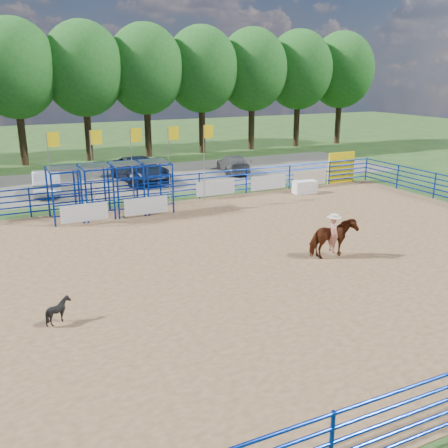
{
  "coord_description": "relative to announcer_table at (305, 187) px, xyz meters",
  "views": [
    {
      "loc": [
        -7.6,
        -15.48,
        6.78
      ],
      "look_at": [
        0.25,
        1.0,
        1.3
      ],
      "focal_mm": 40.0,
      "sensor_mm": 36.0,
      "label": 1
    }
  ],
  "objects": [
    {
      "name": "car_d",
      "position": [
        -0.84,
        7.8,
        0.24
      ],
      "size": [
        2.57,
        4.52,
        1.23
      ],
      "primitive_type": "imported",
      "rotation": [
        0.0,
        0.0,
        2.93
      ],
      "color": "#5D5D60",
      "rests_on": "gravel_strip"
    },
    {
      "name": "treeline",
      "position": [
        -9.15,
        17.46,
        7.14
      ],
      "size": [
        56.4,
        6.4,
        11.24
      ],
      "color": "#3F2B19",
      "rests_on": "ground"
    },
    {
      "name": "arena_dirt",
      "position": [
        -9.15,
        -8.54,
        -0.38
      ],
      "size": [
        30.0,
        20.0,
        0.02
      ],
      "primitive_type": "cube",
      "color": "#97724B",
      "rests_on": "ground"
    },
    {
      "name": "perimeter_fence",
      "position": [
        -9.15,
        -8.54,
        0.36
      ],
      "size": [
        30.1,
        20.1,
        1.5
      ],
      "color": "#072699",
      "rests_on": "ground"
    },
    {
      "name": "horse_and_rider",
      "position": [
        -5.23,
        -9.5,
        0.49
      ],
      "size": [
        1.84,
        0.89,
        2.41
      ],
      "color": "#5E2912",
      "rests_on": "arena_dirt"
    },
    {
      "name": "ground",
      "position": [
        -9.15,
        -8.54,
        -0.39
      ],
      "size": [
        120.0,
        120.0,
        0.0
      ],
      "primitive_type": "plane",
      "color": "#395D25",
      "rests_on": "ground"
    },
    {
      "name": "car_c",
      "position": [
        -7.81,
        7.57,
        0.41
      ],
      "size": [
        2.92,
        5.81,
        1.58
      ],
      "primitive_type": "imported",
      "rotation": [
        0.0,
        0.0,
        0.05
      ],
      "color": "black",
      "rests_on": "gravel_strip"
    },
    {
      "name": "chute_assembly",
      "position": [
        -11.05,
        0.3,
        0.87
      ],
      "size": [
        19.32,
        2.41,
        4.2
      ],
      "color": "#072699",
      "rests_on": "ground"
    },
    {
      "name": "announcer_table",
      "position": [
        0.0,
        0.0,
        0.0
      ],
      "size": [
        1.44,
        0.77,
        0.74
      ],
      "primitive_type": "cube",
      "rotation": [
        0.0,
        0.0,
        -0.09
      ],
      "color": "white",
      "rests_on": "arena_dirt"
    },
    {
      "name": "car_b",
      "position": [
        -13.8,
        6.6,
        0.33
      ],
      "size": [
        1.86,
        4.4,
        1.41
      ],
      "primitive_type": "imported",
      "rotation": [
        0.0,
        0.0,
        3.06
      ],
      "color": "#9A9DA2",
      "rests_on": "gravel_strip"
    },
    {
      "name": "calf",
      "position": [
        -15.48,
        -10.46,
        -0.0
      ],
      "size": [
        0.8,
        0.75,
        0.74
      ],
      "primitive_type": "imported",
      "rotation": [
        0.0,
        0.0,
        1.32
      ],
      "color": "black",
      "rests_on": "arena_dirt"
    },
    {
      "name": "gravel_strip",
      "position": [
        -9.15,
        8.46,
        -0.39
      ],
      "size": [
        40.0,
        10.0,
        0.01
      ],
      "primitive_type": "cube",
      "color": "slate",
      "rests_on": "ground"
    }
  ]
}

